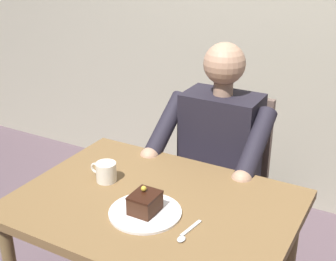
{
  "coord_description": "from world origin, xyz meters",
  "views": [
    {
      "loc": [
        -0.75,
        1.24,
        1.65
      ],
      "look_at": [
        -0.0,
        -0.1,
        0.99
      ],
      "focal_mm": 48.73,
      "sensor_mm": 36.0,
      "label": 1
    }
  ],
  "objects": [
    {
      "name": "dessert_plate",
      "position": [
        -0.01,
        0.08,
        0.74
      ],
      "size": [
        0.26,
        0.26,
        0.01
      ],
      "primitive_type": "cylinder",
      "color": "white",
      "rests_on": "dining_table"
    },
    {
      "name": "coffee_cup",
      "position": [
        0.25,
        -0.04,
        0.78
      ],
      "size": [
        0.12,
        0.08,
        0.08
      ],
      "color": "silver",
      "rests_on": "dining_table"
    },
    {
      "name": "seated_person",
      "position": [
        -0.0,
        -0.55,
        0.63
      ],
      "size": [
        0.53,
        0.58,
        1.21
      ],
      "color": "black",
      "rests_on": "ground"
    },
    {
      "name": "dessert_spoon",
      "position": [
        -0.2,
        0.13,
        0.74
      ],
      "size": [
        0.03,
        0.14,
        0.01
      ],
      "color": "silver",
      "rests_on": "dining_table"
    },
    {
      "name": "chair",
      "position": [
        0.0,
        -0.73,
        0.5
      ],
      "size": [
        0.42,
        0.42,
        0.91
      ],
      "color": "brown",
      "rests_on": "ground"
    },
    {
      "name": "cake_slice",
      "position": [
        -0.01,
        0.08,
        0.78
      ],
      "size": [
        0.09,
        0.11,
        0.09
      ],
      "color": "#3F2316",
      "rests_on": "dessert_plate"
    },
    {
      "name": "dining_table",
      "position": [
        0.0,
        0.0,
        0.65
      ],
      "size": [
        1.03,
        0.75,
        0.74
      ],
      "color": "brown",
      "rests_on": "ground"
    }
  ]
}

